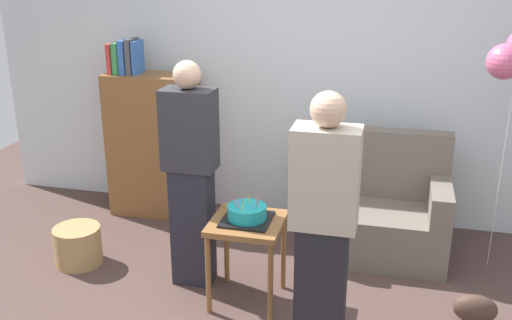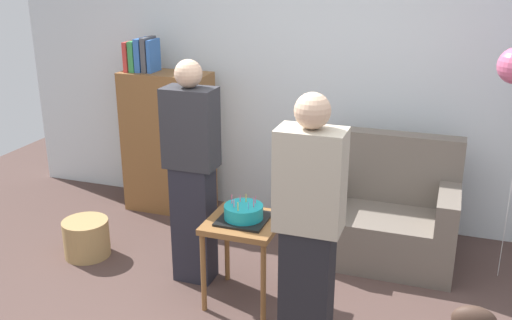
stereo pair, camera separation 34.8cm
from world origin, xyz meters
The scene contains 8 objects.
wall_back centered at (0.00, 2.05, 1.35)m, with size 6.00×0.10×2.70m, color silver.
couch centered at (0.64, 1.42, 0.34)m, with size 1.10×0.70×0.96m.
bookshelf centered at (-1.38, 1.70, 0.68)m, with size 0.80×0.36×1.60m.
side_table centered at (-0.18, 0.46, 0.51)m, with size 0.48×0.48×0.61m.
birthday_cake centered at (-0.18, 0.46, 0.66)m, with size 0.32×0.32×0.17m.
person_blowing_candles centered at (-0.62, 0.62, 0.83)m, with size 0.36×0.22×1.63m.
person_holding_cake centered at (0.39, -0.07, 0.83)m, with size 0.36×0.22×1.63m.
wicker_basket centered at (-1.58, 0.64, 0.15)m, with size 0.36×0.36×0.30m, color #A88451.
Camera 2 is at (1.07, -2.86, 2.28)m, focal length 41.08 mm.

